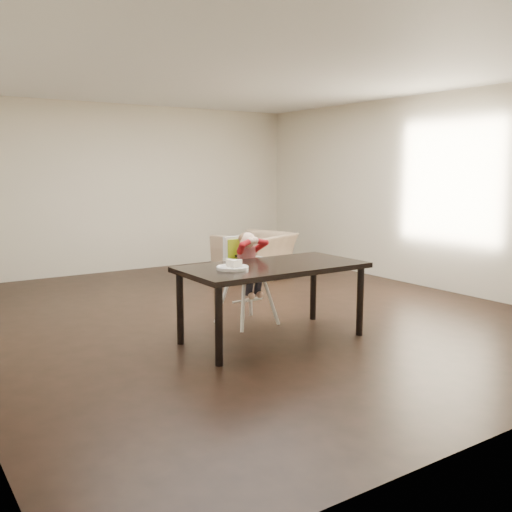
% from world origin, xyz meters
% --- Properties ---
extents(ground, '(7.00, 7.00, 0.00)m').
position_xyz_m(ground, '(0.00, 0.00, 0.00)').
color(ground, black).
rests_on(ground, ground).
extents(room_walls, '(6.02, 7.02, 2.71)m').
position_xyz_m(room_walls, '(0.00, 0.00, 1.86)').
color(room_walls, beige).
rests_on(room_walls, ground).
extents(dining_table, '(1.80, 0.90, 0.75)m').
position_xyz_m(dining_table, '(-0.31, -1.03, 0.67)').
color(dining_table, black).
rests_on(dining_table, ground).
extents(high_chair, '(0.44, 0.44, 1.00)m').
position_xyz_m(high_chair, '(-0.20, -0.37, 0.71)').
color(high_chair, white).
rests_on(high_chair, ground).
extents(plate, '(0.31, 0.31, 0.09)m').
position_xyz_m(plate, '(-0.76, -1.03, 0.78)').
color(plate, white).
rests_on(plate, dining_table).
extents(armchair, '(1.26, 1.06, 0.93)m').
position_xyz_m(armchair, '(1.29, 1.68, 0.47)').
color(armchair, tan).
rests_on(armchair, ground).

